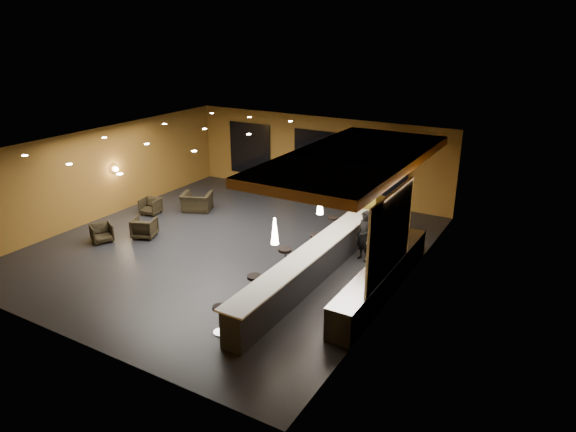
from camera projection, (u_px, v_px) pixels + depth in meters
The scene contains 34 objects.
floor at pixel (231, 247), 17.70m from camera, with size 12.00×13.00×0.10m, color black.
ceiling at pixel (226, 144), 16.44m from camera, with size 12.00×13.00×0.10m, color black.
wall_back at pixel (318, 156), 22.37m from camera, with size 12.00×0.10×3.50m, color brown.
wall_front at pixel (59, 275), 11.76m from camera, with size 12.00×0.10×3.50m, color brown.
wall_left at pixel (103, 173), 19.91m from camera, with size 0.10×13.00×3.50m, color brown.
wall_right at pixel (405, 232), 14.22m from camera, with size 0.10×13.00×3.50m, color brown.
wood_soffit at pixel (354, 159), 15.43m from camera, with size 3.60×8.00×0.28m, color #BD7837.
window_left at pixel (250, 149), 23.95m from camera, with size 2.20×0.06×2.40m, color black.
window_center at pixel (317, 158), 22.30m from camera, with size 2.20×0.06×2.40m, color black.
window_right at pixel (382, 167), 20.89m from camera, with size 2.20×0.06×2.40m, color black.
tile_backsplash at pixel (390, 235), 13.37m from camera, with size 0.06×3.20×2.40m, color white.
bar_counter at pixel (311, 267), 14.98m from camera, with size 0.60×8.00×1.00m, color black.
bar_top at pixel (311, 251), 14.80m from camera, with size 0.78×8.10×0.05m, color white.
prep_counter at pixel (382, 278), 14.47m from camera, with size 0.70×6.00×0.86m, color black.
prep_top at pixel (383, 264), 14.31m from camera, with size 0.72×6.00×0.03m, color silver.
wall_shelf_lower at pixel (382, 251), 13.41m from camera, with size 0.30×1.50×0.03m, color silver.
wall_shelf_upper at pixel (383, 235), 13.25m from camera, with size 0.30×1.50×0.03m, color silver.
column at pixel (372, 186), 18.27m from camera, with size 0.60×0.60×3.50m, color olive.
wall_sconce at pixel (115, 169), 20.22m from camera, with size 0.22×0.22×0.22m, color #FFE5B2.
pendant_0 at pixel (275, 231), 12.71m from camera, with size 0.20×0.20×0.70m, color white.
pendant_1 at pixel (320, 202), 14.74m from camera, with size 0.20×0.20×0.70m, color white.
pendant_2 at pixel (355, 181), 16.76m from camera, with size 0.20×0.20×0.70m, color white.
staff_a at pixel (364, 236), 16.30m from camera, with size 0.61×0.40×1.68m, color black.
staff_b at pixel (392, 231), 16.70m from camera, with size 0.82×0.64×1.69m, color black.
staff_c at pixel (389, 234), 16.52m from camera, with size 0.81×0.53×1.66m, color black.
armchair_a at pixel (102, 233), 17.90m from camera, with size 0.68×0.70×0.64m, color black.
armchair_b at pixel (145, 228), 18.26m from camera, with size 0.77×0.80×0.72m, color black.
armchair_c at pixel (151, 206), 20.50m from camera, with size 0.70×0.72×0.65m, color black.
armchair_d at pixel (197, 202), 20.85m from camera, with size 1.16×1.01×0.75m, color black.
bar_stool_0 at pixel (220, 316), 12.52m from camera, with size 0.38×0.38×0.74m.
bar_stool_1 at pixel (255, 285), 13.88m from camera, with size 0.42×0.42×0.82m.
bar_stool_2 at pixel (285, 258), 15.49m from camera, with size 0.43×0.43×0.84m.
bar_stool_3 at pixel (316, 243), 16.63m from camera, with size 0.40×0.40×0.79m.
bar_stool_4 at pixel (333, 224), 18.19m from camera, with size 0.39×0.39×0.78m.
Camera 1 is at (9.84, -13.02, 7.16)m, focal length 32.00 mm.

